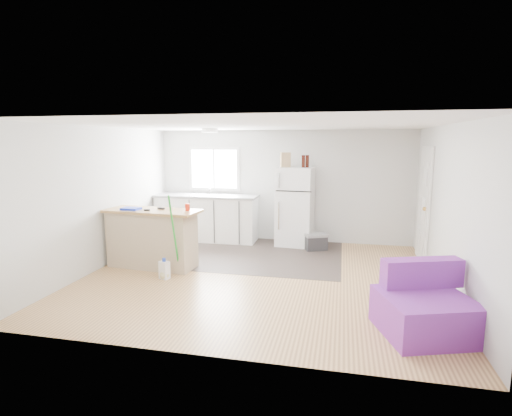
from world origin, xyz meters
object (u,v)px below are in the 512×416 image
(refrigerator, at_px, (295,206))
(bottle_left, at_px, (303,161))
(cardboard_box, at_px, (285,160))
(kitchen_cabinets, at_px, (207,217))
(blue_tray, at_px, (131,209))
(cleaner_jug, at_px, (164,270))
(purple_seat, at_px, (424,308))
(bottle_right, at_px, (307,161))
(cooler, at_px, (316,242))
(peninsula, at_px, (152,238))
(red_cup, at_px, (187,207))
(mop, at_px, (167,264))

(refrigerator, height_order, bottle_left, bottle_left)
(cardboard_box, bearing_deg, kitchen_cabinets, 177.38)
(cardboard_box, bearing_deg, blue_tray, -139.08)
(cleaner_jug, height_order, bottle_left, bottle_left)
(purple_seat, xyz_separation_m, bottle_right, (-1.67, 3.58, 1.48))
(cooler, xyz_separation_m, bottle_left, (-0.30, 0.23, 1.59))
(peninsula, height_order, red_cup, red_cup)
(purple_seat, xyz_separation_m, cleaner_jug, (-3.67, 1.03, -0.14))
(kitchen_cabinets, xyz_separation_m, cardboard_box, (1.74, -0.08, 1.28))
(kitchen_cabinets, xyz_separation_m, cleaner_jug, (0.19, -2.59, -0.36))
(refrigerator, height_order, bottle_right, bottle_right)
(peninsula, bearing_deg, refrigerator, 47.55)
(refrigerator, distance_m, purple_seat, 4.12)
(peninsula, relative_size, mop, 1.24)
(mop, height_order, cardboard_box, cardboard_box)
(peninsula, bearing_deg, blue_tray, -161.61)
(cooler, xyz_separation_m, cardboard_box, (-0.67, 0.26, 1.62))
(blue_tray, bearing_deg, mop, -27.90)
(kitchen_cabinets, distance_m, cleaner_jug, 2.62)
(refrigerator, height_order, red_cup, refrigerator)
(kitchen_cabinets, distance_m, bottle_left, 2.45)
(refrigerator, relative_size, cleaner_jug, 4.83)
(kitchen_cabinets, xyz_separation_m, red_cup, (0.37, -2.01, 0.56))
(kitchen_cabinets, relative_size, cardboard_box, 7.53)
(refrigerator, bearing_deg, peninsula, -132.89)
(bottle_left, height_order, bottle_right, same)
(purple_seat, height_order, cardboard_box, cardboard_box)
(cooler, distance_m, mop, 3.12)
(bottle_left, bearing_deg, purple_seat, -63.59)
(cleaner_jug, xyz_separation_m, cardboard_box, (1.56, 2.51, 1.64))
(mop, height_order, blue_tray, mop)
(purple_seat, bearing_deg, cardboard_box, 102.39)
(cooler, relative_size, purple_seat, 0.44)
(purple_seat, distance_m, cardboard_box, 4.39)
(peninsula, relative_size, cleaner_jug, 4.98)
(kitchen_cabinets, height_order, cleaner_jug, kitchen_cabinets)
(mop, relative_size, bottle_left, 5.44)
(blue_tray, relative_size, bottle_left, 1.20)
(mop, bearing_deg, peninsula, 134.11)
(cardboard_box, bearing_deg, cleaner_jug, -121.81)
(refrigerator, height_order, cleaner_jug, refrigerator)
(cleaner_jug, xyz_separation_m, bottle_left, (1.92, 2.48, 1.61))
(refrigerator, bearing_deg, red_cup, -123.54)
(cleaner_jug, relative_size, bottle_left, 1.35)
(kitchen_cabinets, distance_m, refrigerator, 1.97)
(cooler, distance_m, cleaner_jug, 3.16)
(peninsula, distance_m, blue_tray, 0.62)
(purple_seat, distance_m, cleaner_jug, 3.81)
(refrigerator, distance_m, cleaner_jug, 3.19)
(kitchen_cabinets, relative_size, bottle_right, 9.04)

